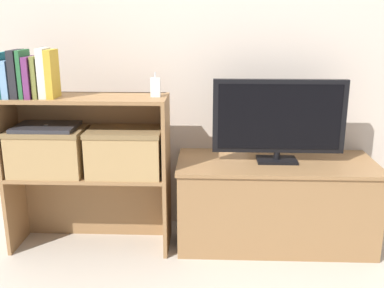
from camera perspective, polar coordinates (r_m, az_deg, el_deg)
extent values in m
plane|color=#BCB2A3|center=(2.52, -0.13, -14.43)|extent=(16.00, 16.00, 0.00)
cube|color=beige|center=(2.67, 0.30, 14.35)|extent=(10.00, 0.05, 2.40)
cube|color=olive|center=(2.64, 10.39, -7.45)|extent=(1.09, 0.46, 0.47)
cube|color=olive|center=(2.56, 10.67, -2.39)|extent=(1.11, 0.48, 0.02)
cube|color=black|center=(2.55, 10.69, -2.01)|extent=(0.22, 0.14, 0.01)
cylinder|color=black|center=(2.54, 10.72, -1.42)|extent=(0.04, 0.04, 0.04)
cube|color=black|center=(2.49, 10.98, 3.47)|extent=(0.72, 0.04, 0.40)
cube|color=black|center=(2.47, 11.05, 3.37)|extent=(0.66, 0.00, 0.36)
cube|color=olive|center=(2.77, -21.41, -7.57)|extent=(0.02, 0.29, 0.44)
cube|color=olive|center=(2.56, -3.18, -8.42)|extent=(0.02, 0.29, 0.44)
cube|color=olive|center=(2.75, -11.97, -6.94)|extent=(0.84, 0.02, 0.44)
cube|color=olive|center=(2.55, -12.96, -3.75)|extent=(0.84, 0.29, 0.02)
cube|color=olive|center=(2.64, -22.35, 1.12)|extent=(0.02, 0.29, 0.43)
cube|color=olive|center=(2.41, -3.34, 1.01)|extent=(0.02, 0.29, 0.43)
cube|color=olive|center=(2.62, -12.50, 1.84)|extent=(0.84, 0.02, 0.43)
cube|color=olive|center=(2.45, -13.57, 5.68)|extent=(0.84, 0.29, 0.02)
cube|color=#1E7075|center=(2.53, -22.89, 8.07)|extent=(0.02, 0.15, 0.23)
cube|color=#709ECC|center=(2.52, -22.18, 7.68)|extent=(0.03, 0.15, 0.19)
cube|color=#232328|center=(2.50, -21.31, 8.30)|extent=(0.04, 0.15, 0.24)
cube|color=#286638|center=(2.48, -20.54, 8.34)|extent=(0.02, 0.14, 0.24)
cube|color=#6B2D66|center=(2.47, -19.78, 8.00)|extent=(0.03, 0.16, 0.21)
cube|color=olive|center=(2.46, -19.03, 8.07)|extent=(0.02, 0.13, 0.21)
cube|color=silver|center=(2.45, -18.23, 8.55)|extent=(0.04, 0.12, 0.25)
cube|color=gold|center=(2.43, -17.34, 8.50)|extent=(0.04, 0.13, 0.24)
cube|color=white|center=(2.36, -4.66, 7.17)|extent=(0.05, 0.03, 0.10)
cylinder|color=silver|center=(2.35, -4.69, 8.72)|extent=(0.01, 0.01, 0.03)
cube|color=tan|center=(2.56, -17.78, -0.87)|extent=(0.39, 0.25, 0.25)
cube|color=olive|center=(2.53, -18.00, 1.59)|extent=(0.40, 0.26, 0.02)
cube|color=tan|center=(2.45, -8.48, -1.01)|extent=(0.39, 0.25, 0.25)
cube|color=olive|center=(2.42, -8.59, 1.56)|extent=(0.40, 0.26, 0.02)
cube|color=#2D2D33|center=(2.53, -18.04, 2.07)|extent=(0.33, 0.24, 0.02)
cylinder|color=#99999E|center=(2.53, -18.06, 2.33)|extent=(0.02, 0.02, 0.00)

